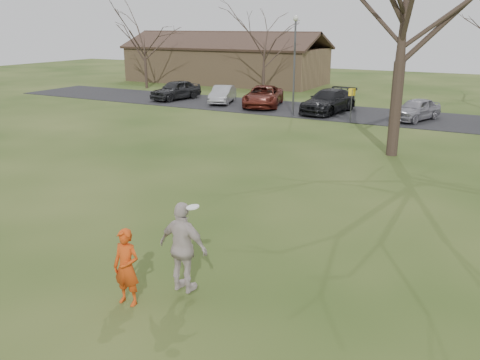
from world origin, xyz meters
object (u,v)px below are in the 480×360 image
object	(u,v)px
catching_play	(183,247)
lamp_post	(295,54)
car_1	(223,94)
building	(225,63)
car_4	(416,109)
car_0	(176,90)
car_2	(263,96)
player_defender	(127,267)
car_3	(328,101)

from	to	relation	value
catching_play	lamp_post	world-z (taller)	lamp_post
catching_play	lamp_post	size ratio (longest dim) A/B	0.32
car_1	building	bearing A→B (deg)	101.52
car_1	car_4	world-z (taller)	car_4
car_0	lamp_post	bearing A→B (deg)	-1.59
car_0	car_2	world-z (taller)	car_0
player_defender	car_0	world-z (taller)	player_defender
car_0	car_1	xyz separation A→B (m)	(4.23, 0.11, -0.11)
car_2	car_4	distance (m)	10.76
car_4	building	bearing A→B (deg)	167.49
car_0	building	size ratio (longest dim) A/B	0.22
building	lamp_post	distance (m)	20.99
car_0	lamp_post	distance (m)	11.70
player_defender	building	bearing A→B (deg)	113.26
catching_play	lamp_post	xyz separation A→B (m)	(-6.80, 22.51, 2.76)
catching_play	building	xyz separation A→B (m)	(-20.80, 38.01, 0.72)
car_3	catching_play	bearing A→B (deg)	-70.54
player_defender	building	size ratio (longest dim) A/B	0.08
building	car_0	bearing A→B (deg)	-77.15
car_3	car_0	bearing A→B (deg)	-173.42
car_2	car_0	bearing A→B (deg)	163.84
car_0	car_4	world-z (taller)	car_0
car_2	car_4	xyz separation A→B (m)	(10.75, -0.50, -0.06)
car_0	lamp_post	xyz separation A→B (m)	(11.01, -2.37, 3.17)
car_2	car_4	bearing A→B (deg)	-19.50
car_4	catching_play	xyz separation A→B (m)	(-0.61, -24.47, 0.50)
car_0	building	world-z (taller)	building
car_3	lamp_post	distance (m)	4.16
catching_play	building	size ratio (longest dim) A/B	0.10
car_0	car_2	size ratio (longest dim) A/B	0.84
player_defender	car_3	size ratio (longest dim) A/B	0.32
car_2	car_4	world-z (taller)	car_2
player_defender	car_0	xyz separation A→B (m)	(-16.84, 25.62, -0.05)
player_defender	car_4	xyz separation A→B (m)	(1.56, 25.20, -0.13)
car_0	catching_play	world-z (taller)	catching_play
car_4	catching_play	bearing A→B (deg)	-71.60
car_0	car_3	bearing A→B (deg)	9.40
car_1	lamp_post	bearing A→B (deg)	-37.64
car_1	catching_play	world-z (taller)	catching_play
player_defender	lamp_post	distance (m)	24.17
player_defender	car_2	bearing A→B (deg)	105.82
player_defender	car_4	world-z (taller)	player_defender
player_defender	car_2	size ratio (longest dim) A/B	0.32
car_1	car_2	distance (m)	3.43
car_3	lamp_post	world-z (taller)	lamp_post
building	catching_play	bearing A→B (deg)	-61.32
building	player_defender	bearing A→B (deg)	-62.89
car_1	building	world-z (taller)	building
car_0	car_1	distance (m)	4.23
car_1	building	size ratio (longest dim) A/B	0.19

